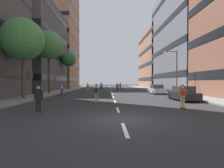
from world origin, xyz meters
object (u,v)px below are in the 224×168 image
at_px(skater_5, 96,92).
at_px(skater_6, 88,87).
at_px(parked_car_near, 183,94).
at_px(skater_2, 117,86).
at_px(skater_4, 102,85).
at_px(skater_7, 38,98).
at_px(skater_8, 101,86).
at_px(parked_car_mid, 156,89).
at_px(street_tree_far, 69,60).
at_px(skater_0, 120,86).
at_px(skater_3, 62,88).
at_px(street_tree_near, 23,39).
at_px(skater_1, 183,95).
at_px(streetlamp_right, 174,67).
at_px(street_tree_mid, 49,45).

xyz_separation_m(skater_5, skater_6, (-2.76, 16.66, -0.03)).
bearing_deg(parked_car_near, skater_6, 128.50).
height_order(skater_2, skater_4, same).
bearing_deg(skater_7, skater_8, 83.93).
bearing_deg(parked_car_mid, skater_4, 115.66).
xyz_separation_m(parked_car_near, skater_7, (-12.23, -7.04, 0.29)).
height_order(street_tree_far, skater_0, street_tree_far).
xyz_separation_m(skater_3, skater_6, (2.70, 8.06, -0.03)).
xyz_separation_m(parked_car_near, skater_4, (-9.56, 29.88, 0.29)).
bearing_deg(street_tree_near, skater_4, 74.93).
bearing_deg(skater_1, skater_5, 152.35).
height_order(street_tree_near, skater_3, street_tree_near).
relative_size(skater_3, skater_8, 1.00).
height_order(streetlamp_right, skater_6, streetlamp_right).
xyz_separation_m(parked_car_mid, street_tree_near, (-17.24, -8.63, 5.92)).
height_order(parked_car_mid, skater_5, skater_5).
height_order(street_tree_far, skater_5, street_tree_far).
distance_m(street_tree_far, skater_5, 27.51).
bearing_deg(skater_3, street_tree_near, -118.28).
bearing_deg(skater_6, skater_3, -108.49).
bearing_deg(skater_0, street_tree_far, -174.95).
distance_m(street_tree_far, skater_6, 12.14).
relative_size(street_tree_far, skater_2, 4.99).
bearing_deg(skater_6, parked_car_mid, -21.99).
height_order(parked_car_mid, street_tree_far, street_tree_far).
distance_m(skater_0, skater_4, 7.07).
height_order(skater_2, skater_8, same).
height_order(parked_car_near, skater_4, skater_4).
relative_size(street_tree_mid, skater_7, 5.53).
distance_m(street_tree_far, skater_4, 11.76).
bearing_deg(parked_car_mid, street_tree_near, -153.42).
bearing_deg(skater_2, skater_5, -99.06).
relative_size(street_tree_near, skater_8, 4.95).
xyz_separation_m(skater_2, skater_5, (-2.94, -18.42, 0.00)).
distance_m(skater_5, skater_7, 6.05).
xyz_separation_m(skater_3, skater_8, (4.99, 12.98, 0.00)).
xyz_separation_m(streetlamp_right, skater_4, (-11.74, 21.83, -3.15)).
xyz_separation_m(street_tree_near, skater_0, (12.42, 23.27, -5.60)).
xyz_separation_m(parked_car_near, streetlamp_right, (2.18, 8.05, 3.44)).
bearing_deg(skater_3, skater_8, 68.95).
distance_m(skater_0, skater_5, 26.90).
xyz_separation_m(street_tree_near, skater_7, (5.01, -8.39, -5.63)).
height_order(street_tree_mid, skater_7, street_tree_mid).
distance_m(skater_3, skater_7, 13.85).
height_order(street_tree_far, skater_7, street_tree_far).
height_order(skater_1, skater_4, same).
relative_size(parked_car_near, skater_3, 2.47).
distance_m(skater_3, skater_4, 23.73).
bearing_deg(skater_7, skater_6, 88.59).
bearing_deg(skater_2, street_tree_far, 147.86).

